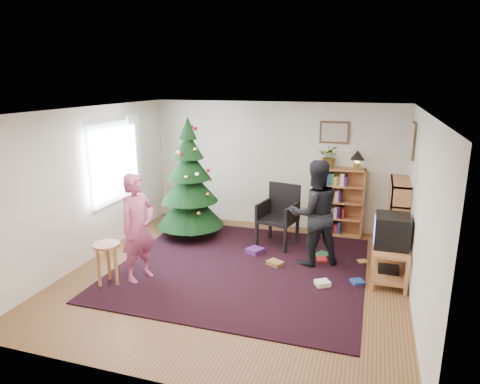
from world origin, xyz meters
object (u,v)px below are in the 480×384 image
(crt_tv, at_px, (392,231))
(bookshelf_right, at_px, (397,217))
(stool, at_px, (107,253))
(tv_stand, at_px, (389,260))
(armchair, at_px, (279,212))
(potted_plant, at_px, (330,157))
(picture_right, at_px, (413,140))
(person_standing, at_px, (138,228))
(person_by_chair, at_px, (314,213))
(table_lamp, at_px, (357,156))
(picture_back, at_px, (335,132))
(bookshelf_back, at_px, (338,201))
(christmas_tree, at_px, (190,188))

(crt_tv, bearing_deg, bookshelf_right, 83.46)
(bookshelf_right, relative_size, stool, 2.02)
(tv_stand, xyz_separation_m, armchair, (-1.88, 0.96, 0.28))
(armchair, relative_size, potted_plant, 2.61)
(picture_right, height_order, tv_stand, picture_right)
(person_standing, xyz_separation_m, person_by_chair, (2.39, 1.33, 0.05))
(potted_plant, bearing_deg, table_lamp, 0.00)
(crt_tv, xyz_separation_m, potted_plant, (-1.12, 1.80, 0.73))
(tv_stand, height_order, person_standing, person_standing)
(bookshelf_right, distance_m, potted_plant, 1.67)
(picture_back, distance_m, tv_stand, 2.74)
(picture_right, bearing_deg, tv_stand, -101.93)
(person_standing, bearing_deg, bookshelf_back, -23.65)
(armchair, height_order, person_standing, person_standing)
(picture_right, distance_m, stool, 5.10)
(bookshelf_back, distance_m, potted_plant, 0.87)
(christmas_tree, bearing_deg, bookshelf_back, 20.50)
(christmas_tree, xyz_separation_m, table_lamp, (2.94, 0.99, 0.59))
(picture_back, height_order, stool, picture_back)
(bookshelf_back, bearing_deg, christmas_tree, -159.50)
(crt_tv, height_order, potted_plant, potted_plant)
(armchair, relative_size, person_standing, 0.68)
(christmas_tree, distance_m, person_standing, 1.88)
(picture_back, relative_size, christmas_tree, 0.24)
(potted_plant, xyz_separation_m, table_lamp, (0.50, 0.00, 0.03))
(bookshelf_back, relative_size, crt_tv, 2.45)
(bookshelf_right, distance_m, table_lamp, 1.36)
(picture_right, xyz_separation_m, stool, (-4.15, -2.59, -1.45))
(potted_plant, bearing_deg, person_standing, -130.32)
(picture_back, distance_m, crt_tv, 2.50)
(person_standing, bearing_deg, stool, 151.01)
(picture_back, bearing_deg, armchair, -129.73)
(picture_back, xyz_separation_m, person_standing, (-2.48, -3.00, -1.14))
(christmas_tree, xyz_separation_m, stool, (-0.34, -2.19, -0.45))
(table_lamp, bearing_deg, stool, -135.88)
(picture_right, bearing_deg, christmas_tree, -174.06)
(christmas_tree, distance_m, bookshelf_right, 3.70)
(tv_stand, distance_m, person_by_chair, 1.31)
(christmas_tree, xyz_separation_m, tv_stand, (3.56, -0.81, -0.62))
(person_standing, relative_size, potted_plant, 3.84)
(bookshelf_right, distance_m, person_standing, 4.25)
(bookshelf_back, relative_size, stool, 2.02)
(bookshelf_right, height_order, person_standing, person_standing)
(picture_right, height_order, person_by_chair, picture_right)
(picture_back, xyz_separation_m, christmas_tree, (-2.49, -1.12, -1.00))
(bookshelf_back, relative_size, person_standing, 0.80)
(stool, xyz_separation_m, person_standing, (0.35, 0.31, 0.31))
(picture_right, height_order, christmas_tree, christmas_tree)
(person_standing, bearing_deg, potted_plant, -21.40)
(tv_stand, bearing_deg, potted_plant, 121.92)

